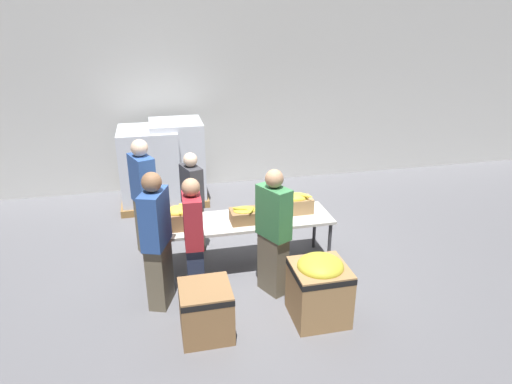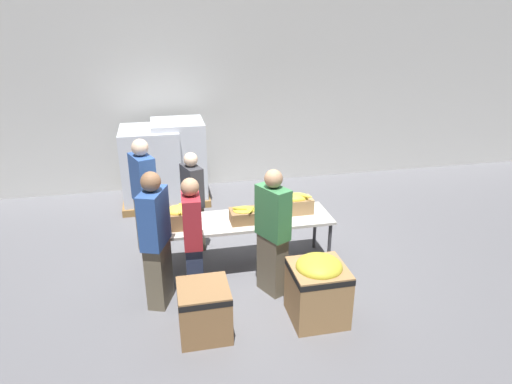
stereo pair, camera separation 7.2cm
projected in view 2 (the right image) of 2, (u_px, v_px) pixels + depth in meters
ground_plane at (243, 266)px, 6.59m from camera, size 30.00×30.00×0.00m
wall_back at (209, 88)px, 8.97m from camera, size 16.00×0.08×4.00m
sorting_table at (242, 223)px, 6.33m from camera, size 2.49×0.74×0.74m
banana_box_0 at (180, 216)px, 6.04m from camera, size 0.40×0.33×0.30m
banana_box_1 at (245, 215)px, 6.19m from camera, size 0.39×0.33×0.24m
banana_box_2 at (296, 203)px, 6.47m from camera, size 0.45×0.31×0.30m
volunteer_0 at (193, 202)px, 6.80m from camera, size 0.33×0.46×1.54m
volunteer_1 at (193, 241)px, 5.58m from camera, size 0.23×0.44×1.63m
volunteer_2 at (145, 199)px, 6.61m from camera, size 0.39×0.53×1.78m
volunteer_3 at (273, 234)px, 5.70m from camera, size 0.40×0.50×1.68m
volunteer_4 at (156, 241)px, 5.45m from camera, size 0.38×0.52×1.75m
donation_bin_0 at (204, 309)px, 5.10m from camera, size 0.57×0.57×0.61m
donation_bin_1 at (318, 287)px, 5.33m from camera, size 0.64×0.64×0.82m
pallet_stack_0 at (152, 167)px, 8.45m from camera, size 1.14×1.14×1.45m
pallet_stack_1 at (180, 162)px, 8.59m from camera, size 1.03×1.03×1.55m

